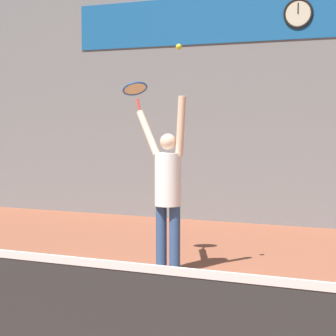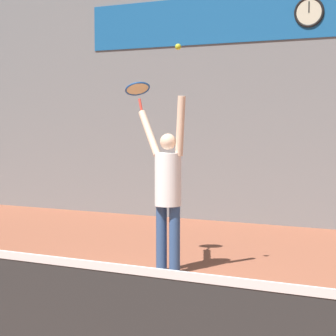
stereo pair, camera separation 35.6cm
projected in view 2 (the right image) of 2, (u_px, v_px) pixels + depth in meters
The scene contains 7 objects.
ground_plane at pixel (112, 326), 5.34m from camera, with size 18.00×18.00×0.00m, color #9E563D.
back_wall at pixel (287, 81), 10.39m from camera, with size 18.00×0.10×5.00m.
sponsor_banner at pixel (287, 14), 10.25m from camera, with size 7.63×0.02×0.84m.
scoreboard_clock at pixel (309, 12), 10.07m from camera, with size 0.50×0.05×0.50m.
tennis_player at pixel (168, 187), 7.19m from camera, with size 0.82×0.51×2.10m.
tennis_racket at pixel (138, 90), 7.72m from camera, with size 0.44×0.44×0.39m.
tennis_ball at pixel (178, 47), 6.88m from camera, with size 0.07×0.07×0.07m.
Camera 2 is at (2.70, -4.49, 1.78)m, focal length 65.00 mm.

